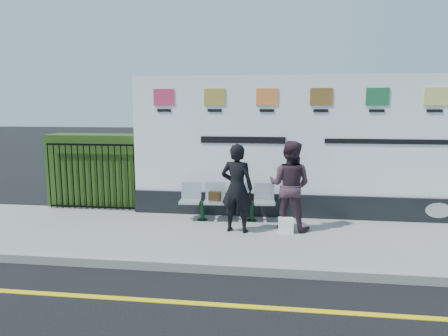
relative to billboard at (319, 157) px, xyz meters
name	(u,v)px	position (x,y,z in m)	size (l,w,h in m)	color
ground	(305,311)	(-0.50, -3.85, -1.42)	(80.00, 80.00, 0.00)	black
pavement	(296,239)	(-0.50, -1.35, -1.36)	(14.00, 3.00, 0.12)	gray
kerb	(301,272)	(-0.50, -2.85, -1.35)	(14.00, 0.18, 0.14)	gray
yellow_line	(305,310)	(-0.50, -3.85, -1.42)	(14.00, 0.10, 0.01)	yellow
billboard	(319,157)	(0.00, 0.00, 0.00)	(8.00, 0.30, 3.00)	black
hedge	(99,170)	(-5.08, 0.45, -0.45)	(2.35, 0.70, 1.70)	#2B4915
railing	(91,176)	(-5.08, 0.00, -0.53)	(2.05, 0.06, 1.54)	black
bench	(227,211)	(-1.88, -0.51, -1.09)	(1.97, 0.52, 0.42)	#B8BFC2
woman_left	(237,188)	(-1.61, -1.21, -0.46)	(0.61, 0.40, 1.68)	black
woman_right	(290,185)	(-0.62, -0.92, -0.44)	(0.83, 0.65, 1.72)	#3A262E
handbag_brown	(215,196)	(-2.14, -0.53, -0.78)	(0.24, 0.10, 0.19)	#31200D
carrier_bag_white	(286,225)	(-0.68, -1.17, -1.16)	(0.28, 0.17, 0.28)	white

